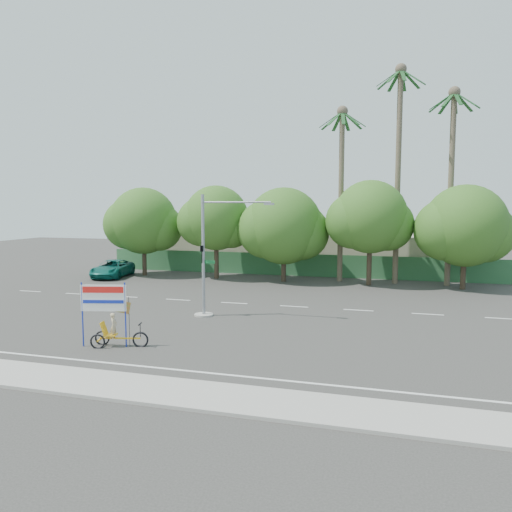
# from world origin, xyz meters

# --- Properties ---
(ground) EXTENTS (120.00, 120.00, 0.00)m
(ground) POSITION_xyz_m (0.00, 0.00, 0.00)
(ground) COLOR #33302D
(ground) RESTS_ON ground
(sidewalk_near) EXTENTS (50.00, 2.40, 0.12)m
(sidewalk_near) POSITION_xyz_m (0.00, -7.50, 0.06)
(sidewalk_near) COLOR gray
(sidewalk_near) RESTS_ON ground
(fence) EXTENTS (38.00, 0.08, 2.00)m
(fence) POSITION_xyz_m (0.00, 21.50, 1.00)
(fence) COLOR #336B3D
(fence) RESTS_ON ground
(building_left) EXTENTS (12.00, 8.00, 4.00)m
(building_left) POSITION_xyz_m (-10.00, 26.00, 2.00)
(building_left) COLOR #BBB295
(building_left) RESTS_ON ground
(building_right) EXTENTS (14.00, 8.00, 3.60)m
(building_right) POSITION_xyz_m (8.00, 26.00, 1.80)
(building_right) COLOR #BBB295
(building_right) RESTS_ON ground
(tree_far_left) EXTENTS (7.14, 6.00, 7.96)m
(tree_far_left) POSITION_xyz_m (-14.05, 18.00, 4.76)
(tree_far_left) COLOR #473828
(tree_far_left) RESTS_ON ground
(tree_left) EXTENTS (6.66, 5.60, 8.07)m
(tree_left) POSITION_xyz_m (-7.05, 18.00, 5.06)
(tree_left) COLOR #473828
(tree_left) RESTS_ON ground
(tree_center) EXTENTS (7.62, 6.40, 7.85)m
(tree_center) POSITION_xyz_m (-1.05, 18.00, 4.47)
(tree_center) COLOR #473828
(tree_center) RESTS_ON ground
(tree_right) EXTENTS (6.90, 5.80, 8.36)m
(tree_right) POSITION_xyz_m (5.95, 18.00, 5.24)
(tree_right) COLOR #473828
(tree_right) RESTS_ON ground
(tree_far_right) EXTENTS (7.38, 6.20, 7.94)m
(tree_far_right) POSITION_xyz_m (12.95, 18.00, 4.64)
(tree_far_right) COLOR #473828
(tree_far_right) RESTS_ON ground
(palm_tall) EXTENTS (3.73, 3.79, 17.45)m
(palm_tall) POSITION_xyz_m (8.00, 19.50, 10.46)
(palm_tall) COLOR #70604C
(palm_tall) RESTS_ON ground
(palm_mid) EXTENTS (3.73, 3.79, 15.45)m
(palm_mid) POSITION_xyz_m (12.00, 19.50, 9.40)
(palm_mid) COLOR #70604C
(palm_mid) RESTS_ON ground
(palm_short) EXTENTS (3.73, 3.79, 14.45)m
(palm_short) POSITION_xyz_m (3.50, 19.50, 8.86)
(palm_short) COLOR #70604C
(palm_short) RESTS_ON ground
(traffic_signal) EXTENTS (4.72, 1.10, 7.00)m
(traffic_signal) POSITION_xyz_m (-2.20, 3.98, 2.92)
(traffic_signal) COLOR gray
(traffic_signal) RESTS_ON ground
(trike_billboard) EXTENTS (2.96, 1.12, 2.99)m
(trike_billboard) POSITION_xyz_m (-4.14, -3.08, 1.20)
(trike_billboard) COLOR black
(trike_billboard) RESTS_ON ground
(pickup_truck) EXTENTS (3.41, 5.79, 1.51)m
(pickup_truck) POSITION_xyz_m (-16.16, 16.14, 0.76)
(pickup_truck) COLOR #0E6257
(pickup_truck) RESTS_ON ground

